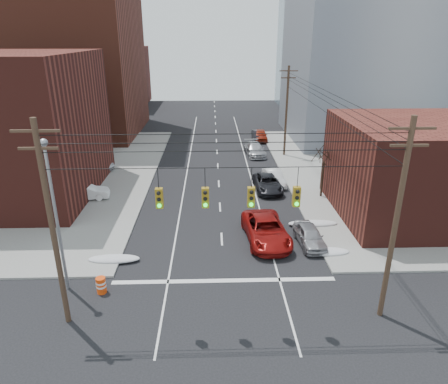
{
  "coord_description": "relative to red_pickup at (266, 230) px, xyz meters",
  "views": [
    {
      "loc": [
        -0.65,
        -14.71,
        14.38
      ],
      "look_at": [
        0.24,
        14.06,
        3.0
      ],
      "focal_mm": 32.0,
      "sensor_mm": 36.0,
      "label": 1
    }
  ],
  "objects": [
    {
      "name": "parked_car_a",
      "position": [
        3.11,
        -0.71,
        -0.16
      ],
      "size": [
        2.01,
        4.31,
        1.43
      ],
      "primitive_type": "imported",
      "rotation": [
        0.0,
        0.0,
        0.08
      ],
      "color": "#9F9EA2",
      "rests_on": "ground"
    },
    {
      "name": "red_pickup",
      "position": [
        0.0,
        0.0,
        0.0
      ],
      "size": [
        3.47,
        6.56,
        1.76
      ],
      "primitive_type": "imported",
      "rotation": [
        0.0,
        0.0,
        0.09
      ],
      "color": "maroon",
      "rests_on": "ground"
    },
    {
      "name": "building_office",
      "position": [
        18.71,
        32.32,
        11.62
      ],
      "size": [
        22.0,
        20.0,
        25.0
      ],
      "primitive_type": "cube",
      "color": "gray",
      "rests_on": "ground"
    },
    {
      "name": "lot_car_c",
      "position": [
        -20.04,
        11.46,
        -0.01
      ],
      "size": [
        5.36,
        3.34,
        1.45
      ],
      "primitive_type": "imported",
      "rotation": [
        0.0,
        0.0,
        1.85
      ],
      "color": "black",
      "rests_on": "sidewalk_nw"
    },
    {
      "name": "ground",
      "position": [
        -3.29,
        -11.68,
        -0.88
      ],
      "size": [
        160.0,
        160.0,
        0.0
      ],
      "primitive_type": "plane",
      "color": "black",
      "rests_on": "ground"
    },
    {
      "name": "lot_car_a",
      "position": [
        -15.66,
        8.19,
        -0.03
      ],
      "size": [
        4.44,
        2.19,
        1.4
      ],
      "primitive_type": "imported",
      "rotation": [
        0.0,
        0.0,
        1.74
      ],
      "color": "white",
      "rests_on": "sidewalk_nw"
    },
    {
      "name": "building_glass",
      "position": [
        20.71,
        58.32,
        10.12
      ],
      "size": [
        20.0,
        18.0,
        22.0
      ],
      "primitive_type": "cube",
      "color": "gray",
      "rests_on": "ground"
    },
    {
      "name": "utility_pole_right",
      "position": [
        5.21,
        -8.68,
        4.9
      ],
      "size": [
        2.2,
        0.28,
        11.0
      ],
      "color": "#473323",
      "rests_on": "ground"
    },
    {
      "name": "parked_car_b",
      "position": [
        2.38,
        12.01,
        -0.16
      ],
      "size": [
        2.06,
        4.55,
        1.45
      ],
      "primitive_type": "imported",
      "rotation": [
        0.0,
        0.0,
        0.12
      ],
      "color": "white",
      "rests_on": "ground"
    },
    {
      "name": "parked_car_c",
      "position": [
        1.51,
        10.34,
        -0.14
      ],
      "size": [
        2.69,
        5.43,
        1.48
      ],
      "primitive_type": "imported",
      "rotation": [
        0.0,
        0.0,
        0.05
      ],
      "color": "black",
      "rests_on": "ground"
    },
    {
      "name": "parked_car_d",
      "position": [
        1.51,
        22.73,
        -0.1
      ],
      "size": [
        2.69,
        5.57,
        1.56
      ],
      "primitive_type": "imported",
      "rotation": [
        0.0,
        0.0,
        0.1
      ],
      "color": "#A7A8AC",
      "rests_on": "ground"
    },
    {
      "name": "traffic_signals",
      "position": [
        -3.19,
        -8.71,
        6.29
      ],
      "size": [
        17.0,
        0.42,
        2.02
      ],
      "color": "black",
      "rests_on": "ground"
    },
    {
      "name": "snow_east_far",
      "position": [
        4.11,
        2.32,
        -0.67
      ],
      "size": [
        4.0,
        1.08,
        0.42
      ],
      "primitive_type": "ellipsoid",
      "color": "silver",
      "rests_on": "ground"
    },
    {
      "name": "construction_barrel",
      "position": [
        -10.62,
        -6.17,
        -0.35
      ],
      "size": [
        0.6,
        0.6,
        1.02
      ],
      "rotation": [
        0.0,
        0.0,
        -0.02
      ],
      "color": "#EA420C",
      "rests_on": "ground"
    },
    {
      "name": "parked_car_f",
      "position": [
        2.75,
        30.36,
        -0.18
      ],
      "size": [
        1.58,
        4.28,
        1.4
      ],
      "primitive_type": "imported",
      "rotation": [
        0.0,
        0.0,
        0.02
      ],
      "color": "black",
      "rests_on": "ground"
    },
    {
      "name": "parked_car_e",
      "position": [
        3.11,
        30.22,
        -0.1
      ],
      "size": [
        2.02,
        4.66,
        1.57
      ],
      "primitive_type": "imported",
      "rotation": [
        0.0,
        0.0,
        -0.04
      ],
      "color": "maroon",
      "rests_on": "ground"
    },
    {
      "name": "building_brick_tall",
      "position": [
        -27.29,
        36.32,
        14.12
      ],
      "size": [
        24.0,
        20.0,
        30.0
      ],
      "primitive_type": "cube",
      "color": "maroon",
      "rests_on": "ground"
    },
    {
      "name": "utility_pole_left",
      "position": [
        -11.79,
        -8.68,
        4.9
      ],
      "size": [
        2.2,
        0.28,
        11.0
      ],
      "color": "#473323",
      "rests_on": "ground"
    },
    {
      "name": "bare_tree",
      "position": [
        6.3,
        8.32,
        1.44
      ],
      "size": [
        2.09,
        2.2,
        4.93
      ],
      "color": "black",
      "rests_on": "ground"
    },
    {
      "name": "snow_nw",
      "position": [
        -10.69,
        -2.68,
        -0.67
      ],
      "size": [
        3.5,
        1.08,
        0.42
      ],
      "primitive_type": "ellipsoid",
      "color": "silver",
      "rests_on": "ground"
    },
    {
      "name": "building_storefront",
      "position": [
        14.71,
        4.32,
        3.12
      ],
      "size": [
        16.0,
        12.0,
        8.0
      ],
      "primitive_type": "cube",
      "color": "#4E1D17",
      "rests_on": "ground"
    },
    {
      "name": "street_light",
      "position": [
        -12.79,
        -5.68,
        4.66
      ],
      "size": [
        0.44,
        0.44,
        9.32
      ],
      "color": "gray",
      "rests_on": "ground"
    },
    {
      "name": "utility_pole_far",
      "position": [
        5.21,
        22.32,
        4.9
      ],
      "size": [
        2.2,
        0.28,
        11.0
      ],
      "color": "#473323",
      "rests_on": "ground"
    },
    {
      "name": "lot_car_b",
      "position": [
        -17.25,
        16.94,
        -0.07
      ],
      "size": [
        5.25,
        3.79,
        1.33
      ],
      "primitive_type": "imported",
      "rotation": [
        0.0,
        0.0,
        1.2
      ],
      "color": "silver",
      "rests_on": "sidewalk_nw"
    },
    {
      "name": "building_brick_far",
      "position": [
        -29.29,
        62.32,
        5.12
      ],
      "size": [
        22.0,
        18.0,
        12.0
      ],
      "primitive_type": "cube",
      "color": "#4E1D17",
      "rests_on": "ground"
    },
    {
      "name": "snow_ne",
      "position": [
        4.11,
        -2.18,
        -0.67
      ],
      "size": [
        3.0,
        1.08,
        0.42
      ],
      "primitive_type": "ellipsoid",
      "color": "silver",
      "rests_on": "ground"
    },
    {
      "name": "lot_car_d",
      "position": [
        -20.11,
        16.38,
        0.02
      ],
      "size": [
        4.71,
        2.93,
        1.49
      ],
      "primitive_type": "imported",
      "rotation": [
        0.0,
        0.0,
        1.28
      ],
      "color": "#B4B4B9",
      "rests_on": "sidewalk_nw"
    }
  ]
}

